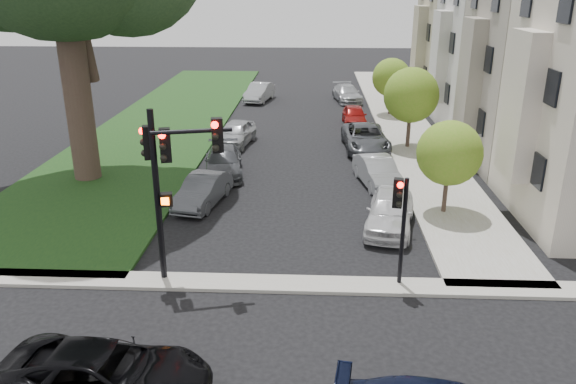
{
  "coord_description": "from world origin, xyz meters",
  "views": [
    {
      "loc": [
        0.85,
        -13.31,
        8.87
      ],
      "look_at": [
        0.0,
        5.0,
        2.0
      ],
      "focal_mm": 35.0,
      "sensor_mm": 36.0,
      "label": 1
    }
  ],
  "objects_px": {
    "small_tree_c": "(391,78)",
    "car_parked_3": "(354,116)",
    "traffic_signal_main": "(169,166)",
    "small_tree_b": "(411,95)",
    "car_parked_1": "(378,172)",
    "traffic_signal_secondary": "(400,212)",
    "car_parked_4": "(347,93)",
    "car_cross_near": "(104,376)",
    "car_parked_0": "(390,211)",
    "car_parked_5": "(203,190)",
    "car_parked_6": "(223,162)",
    "small_tree_a": "(449,153)",
    "car_parked_9": "(259,92)",
    "car_parked_7": "(236,133)",
    "car_parked_2": "(365,138)"
  },
  "relations": [
    {
      "from": "small_tree_b",
      "to": "car_cross_near",
      "type": "height_order",
      "value": "small_tree_b"
    },
    {
      "from": "small_tree_b",
      "to": "car_parked_1",
      "type": "xyz_separation_m",
      "value": [
        -2.35,
        -6.31,
        -2.38
      ]
    },
    {
      "from": "traffic_signal_secondary",
      "to": "car_parked_0",
      "type": "height_order",
      "value": "traffic_signal_secondary"
    },
    {
      "from": "car_parked_4",
      "to": "small_tree_b",
      "type": "bearing_deg",
      "value": -87.31
    },
    {
      "from": "car_cross_near",
      "to": "car_parked_0",
      "type": "xyz_separation_m",
      "value": [
        7.51,
        9.82,
        0.05
      ]
    },
    {
      "from": "car_cross_near",
      "to": "car_parked_2",
      "type": "relative_size",
      "value": 0.95
    },
    {
      "from": "small_tree_a",
      "to": "car_parked_4",
      "type": "bearing_deg",
      "value": 96.84
    },
    {
      "from": "traffic_signal_secondary",
      "to": "car_parked_4",
      "type": "bearing_deg",
      "value": 90.04
    },
    {
      "from": "small_tree_b",
      "to": "car_parked_0",
      "type": "distance_m",
      "value": 11.7
    },
    {
      "from": "small_tree_c",
      "to": "car_cross_near",
      "type": "height_order",
      "value": "small_tree_c"
    },
    {
      "from": "small_tree_b",
      "to": "car_parked_9",
      "type": "relative_size",
      "value": 1.08
    },
    {
      "from": "car_parked_5",
      "to": "car_parked_6",
      "type": "distance_m",
      "value": 4.04
    },
    {
      "from": "car_parked_0",
      "to": "car_parked_2",
      "type": "relative_size",
      "value": 0.83
    },
    {
      "from": "traffic_signal_main",
      "to": "traffic_signal_secondary",
      "type": "relative_size",
      "value": 1.55
    },
    {
      "from": "car_parked_1",
      "to": "traffic_signal_secondary",
      "type": "bearing_deg",
      "value": -103.72
    },
    {
      "from": "small_tree_a",
      "to": "car_parked_4",
      "type": "distance_m",
      "value": 23.17
    },
    {
      "from": "traffic_signal_main",
      "to": "car_parked_5",
      "type": "xyz_separation_m",
      "value": [
        -0.39,
        6.43,
        -3.15
      ]
    },
    {
      "from": "car_parked_7",
      "to": "car_parked_2",
      "type": "bearing_deg",
      "value": 4.36
    },
    {
      "from": "car_parked_4",
      "to": "car_parked_6",
      "type": "relative_size",
      "value": 1.0
    },
    {
      "from": "car_parked_5",
      "to": "car_parked_2",
      "type": "bearing_deg",
      "value": 60.41
    },
    {
      "from": "car_parked_3",
      "to": "car_parked_6",
      "type": "height_order",
      "value": "car_parked_6"
    },
    {
      "from": "small_tree_c",
      "to": "car_parked_0",
      "type": "distance_m",
      "value": 19.9
    },
    {
      "from": "traffic_signal_main",
      "to": "car_cross_near",
      "type": "xyz_separation_m",
      "value": [
        -0.33,
        -5.52,
        -3.13
      ]
    },
    {
      "from": "car_parked_9",
      "to": "traffic_signal_secondary",
      "type": "bearing_deg",
      "value": -65.29
    },
    {
      "from": "traffic_signal_main",
      "to": "car_parked_5",
      "type": "height_order",
      "value": "traffic_signal_main"
    },
    {
      "from": "traffic_signal_main",
      "to": "car_parked_3",
      "type": "relative_size",
      "value": 1.47
    },
    {
      "from": "car_cross_near",
      "to": "car_parked_4",
      "type": "distance_m",
      "value": 35.05
    },
    {
      "from": "small_tree_a",
      "to": "traffic_signal_main",
      "type": "height_order",
      "value": "traffic_signal_main"
    },
    {
      "from": "car_cross_near",
      "to": "car_parked_0",
      "type": "height_order",
      "value": "car_parked_0"
    },
    {
      "from": "car_parked_0",
      "to": "car_parked_2",
      "type": "xyz_separation_m",
      "value": [
        -0.04,
        10.78,
        -0.01
      ]
    },
    {
      "from": "traffic_signal_main",
      "to": "car_parked_2",
      "type": "bearing_deg",
      "value": 64.65
    },
    {
      "from": "car_cross_near",
      "to": "car_parked_6",
      "type": "distance_m",
      "value": 15.98
    },
    {
      "from": "car_parked_2",
      "to": "car_parked_5",
      "type": "distance_m",
      "value": 11.47
    },
    {
      "from": "car_parked_7",
      "to": "car_parked_9",
      "type": "distance_m",
      "value": 12.93
    },
    {
      "from": "small_tree_a",
      "to": "car_cross_near",
      "type": "relative_size",
      "value": 0.81
    },
    {
      "from": "car_parked_5",
      "to": "small_tree_a",
      "type": "bearing_deg",
      "value": 8.23
    },
    {
      "from": "traffic_signal_secondary",
      "to": "car_parked_0",
      "type": "xyz_separation_m",
      "value": [
        0.34,
        4.34,
        -1.75
      ]
    },
    {
      "from": "small_tree_b",
      "to": "small_tree_c",
      "type": "xyz_separation_m",
      "value": [
        -0.0,
        8.45,
        -0.38
      ]
    },
    {
      "from": "car_parked_5",
      "to": "car_parked_9",
      "type": "xyz_separation_m",
      "value": [
        0.27,
        22.21,
        0.06
      ]
    },
    {
      "from": "traffic_signal_secondary",
      "to": "small_tree_a",
      "type": "bearing_deg",
      "value": 65.2
    },
    {
      "from": "small_tree_b",
      "to": "car_parked_7",
      "type": "relative_size",
      "value": 1.1
    },
    {
      "from": "traffic_signal_main",
      "to": "car_parked_9",
      "type": "height_order",
      "value": "traffic_signal_main"
    },
    {
      "from": "car_parked_9",
      "to": "traffic_signal_main",
      "type": "bearing_deg",
      "value": -78.69
    },
    {
      "from": "car_parked_6",
      "to": "small_tree_a",
      "type": "bearing_deg",
      "value": -33.98
    },
    {
      "from": "car_parked_2",
      "to": "car_parked_9",
      "type": "relative_size",
      "value": 1.19
    },
    {
      "from": "car_parked_1",
      "to": "car_parked_5",
      "type": "relative_size",
      "value": 1.03
    },
    {
      "from": "small_tree_c",
      "to": "car_parked_3",
      "type": "relative_size",
      "value": 1.07
    },
    {
      "from": "car_parked_4",
      "to": "car_parked_9",
      "type": "height_order",
      "value": "car_parked_9"
    },
    {
      "from": "traffic_signal_secondary",
      "to": "car_cross_near",
      "type": "relative_size",
      "value": 0.74
    },
    {
      "from": "small_tree_a",
      "to": "small_tree_c",
      "type": "bearing_deg",
      "value": 90.0
    }
  ]
}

